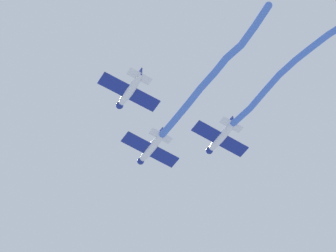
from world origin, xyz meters
TOP-DOWN VIEW (x-y plane):
  - airplane_lead at (-5.64, -2.55)m, footprint 7.42×5.64m
  - smoke_trail_lead at (-8.21, -14.66)m, footprint 4.98×19.86m
  - airplane_left_wing at (-13.08, -6.45)m, footprint 7.41×5.65m
  - airplane_right_wing at (-0.97, -9.54)m, footprint 7.42×5.64m
  - smoke_trail_right_wing at (-2.50, -21.79)m, footprint 2.40×20.05m

SIDE VIEW (x-z plane):
  - airplane_lead at x=-5.64m, z-range 63.82..65.64m
  - airplane_left_wing at x=-13.08m, z-range 63.82..65.64m
  - smoke_trail_lead at x=-8.21m, z-range 63.95..65.83m
  - airplane_right_wing at x=-0.97m, z-range 64.12..65.94m
  - smoke_trail_right_wing at x=-2.50m, z-range 64.61..66.69m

